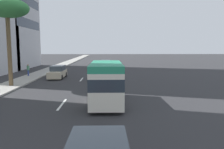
{
  "coord_description": "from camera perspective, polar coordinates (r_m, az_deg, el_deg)",
  "views": [
    {
      "loc": [
        -2.42,
        -3.26,
        4.13
      ],
      "look_at": [
        19.57,
        -3.77,
        1.43
      ],
      "focal_mm": 35.84,
      "sensor_mm": 36.0,
      "label": 1
    }
  ],
  "objects": [
    {
      "name": "ground_plane",
      "position": [
        34.33,
        -6.77,
        0.05
      ],
      "size": [
        198.0,
        198.0,
        0.0
      ],
      "primitive_type": "plane",
      "color": "#2D2D30"
    },
    {
      "name": "sidewalk_right",
      "position": [
        35.68,
        -18.08,
        0.14
      ],
      "size": [
        162.0,
        2.89,
        0.15
      ],
      "primitive_type": "cube",
      "color": "#9E9B93",
      "rests_on": "ground_plane"
    },
    {
      "name": "lane_stripe_mid",
      "position": [
        16.73,
        -12.64,
        -7.44
      ],
      "size": [
        3.2,
        0.16,
        0.01
      ],
      "primitive_type": "cube",
      "color": "silver",
      "rests_on": "ground_plane"
    },
    {
      "name": "lane_stripe_far",
      "position": [
        28.96,
        -7.78,
        -1.24
      ],
      "size": [
        3.2,
        0.16,
        0.01
      ],
      "primitive_type": "cube",
      "color": "silver",
      "rests_on": "ground_plane"
    },
    {
      "name": "minibus_lead",
      "position": [
        16.31,
        -1.47,
        -1.76
      ],
      "size": [
        6.31,
        2.35,
        3.0
      ],
      "color": "silver",
      "rests_on": "ground_plane"
    },
    {
      "name": "car_second",
      "position": [
        43.2,
        -1.74,
        2.57
      ],
      "size": [
        4.42,
        1.96,
        1.68
      ],
      "color": "black",
      "rests_on": "ground_plane"
    },
    {
      "name": "car_third",
      "position": [
        30.73,
        -13.69,
        0.57
      ],
      "size": [
        4.75,
        1.82,
        1.68
      ],
      "rotation": [
        0.0,
        0.0,
        3.14
      ],
      "color": "beige",
      "rests_on": "ground_plane"
    },
    {
      "name": "car_fourth",
      "position": [
        27.44,
        -2.19,
        0.02
      ],
      "size": [
        4.68,
        1.81,
        1.68
      ],
      "color": "beige",
      "rests_on": "ground_plane"
    },
    {
      "name": "pedestrian_near_lamp",
      "position": [
        33.28,
        -20.61,
        1.2
      ],
      "size": [
        0.37,
        0.39,
        1.6
      ],
      "rotation": [
        0.0,
        0.0,
        4.06
      ],
      "color": "navy",
      "rests_on": "sidewalk_right"
    },
    {
      "name": "palm_tree",
      "position": [
        25.63,
        -25.2,
        14.79
      ],
      "size": [
        4.33,
        4.33,
        8.86
      ],
      "color": "brown",
      "rests_on": "sidewalk_right"
    }
  ]
}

